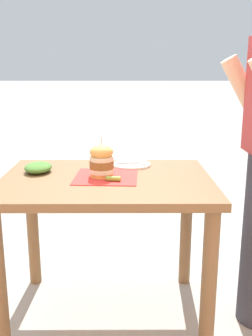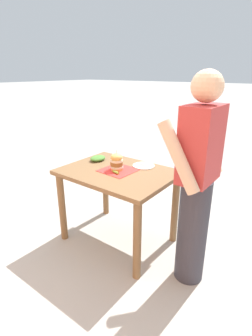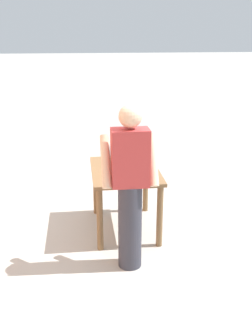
{
  "view_description": "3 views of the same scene",
  "coord_description": "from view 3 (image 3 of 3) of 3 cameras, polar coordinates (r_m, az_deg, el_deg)",
  "views": [
    {
      "loc": [
        1.9,
        0.09,
        1.31
      ],
      "look_at": [
        0.0,
        0.1,
        0.82
      ],
      "focal_mm": 42.0,
      "sensor_mm": 36.0,
      "label": 1
    },
    {
      "loc": [
        1.82,
        1.49,
        1.67
      ],
      "look_at": [
        0.0,
        0.1,
        0.82
      ],
      "focal_mm": 28.0,
      "sensor_mm": 36.0,
      "label": 2
    },
    {
      "loc": [
        0.52,
        4.34,
        2.32
      ],
      "look_at": [
        0.0,
        0.1,
        0.82
      ],
      "focal_mm": 42.0,
      "sensor_mm": 36.0,
      "label": 3
    }
  ],
  "objects": [
    {
      "name": "ground_plane",
      "position": [
        4.95,
        -0.14,
        -8.67
      ],
      "size": [
        80.0,
        80.0,
        0.0
      ],
      "primitive_type": "plane",
      "color": "#ADAAA3"
    },
    {
      "name": "patio_table",
      "position": [
        4.68,
        -0.15,
        -1.76
      ],
      "size": [
        0.79,
        1.06,
        0.77
      ],
      "color": "brown",
      "rests_on": "ground"
    },
    {
      "name": "serving_paper",
      "position": [
        4.63,
        -0.01,
        -0.16
      ],
      "size": [
        0.33,
        0.33,
        0.0
      ],
      "primitive_type": "cube",
      "rotation": [
        0.0,
        0.0,
        -0.05
      ],
      "color": "red",
      "rests_on": "patio_table"
    },
    {
      "name": "sandwich",
      "position": [
        4.63,
        -0.05,
        0.91
      ],
      "size": [
        0.13,
        0.13,
        0.2
      ],
      "color": "#E5B25B",
      "rests_on": "serving_paper"
    },
    {
      "name": "pickle_spear",
      "position": [
        4.58,
        -1.03,
        -0.19
      ],
      "size": [
        0.04,
        0.07,
        0.02
      ],
      "primitive_type": "cylinder",
      "rotation": [
        0.0,
        1.57,
        1.41
      ],
      "color": "#8EA83D",
      "rests_on": "serving_paper"
    },
    {
      "name": "side_plate_with_forks",
      "position": [
        4.55,
        3.21,
        -0.52
      ],
      "size": [
        0.22,
        0.22,
        0.02
      ],
      "color": "white",
      "rests_on": "patio_table"
    },
    {
      "name": "side_salad",
      "position": [
        4.98,
        0.6,
        1.54
      ],
      "size": [
        0.18,
        0.14,
        0.05
      ],
      "primitive_type": "ellipsoid",
      "color": "#477F33",
      "rests_on": "patio_table"
    },
    {
      "name": "diner_across_table",
      "position": [
        3.84,
        0.59,
        -2.67
      ],
      "size": [
        0.55,
        0.35,
        1.69
      ],
      "color": "#33333D",
      "rests_on": "ground"
    }
  ]
}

